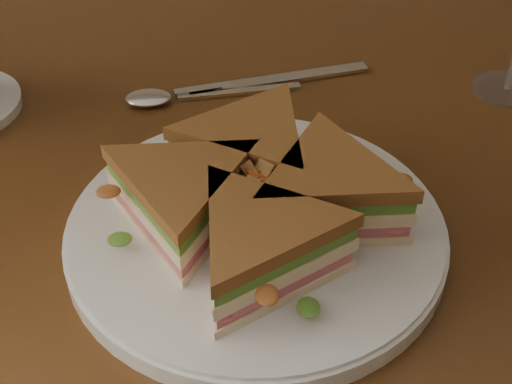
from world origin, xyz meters
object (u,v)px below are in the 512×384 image
knife (266,82)px  table (286,244)px  spoon (171,97)px  plate (256,232)px  sandwich_wedges (256,197)px

knife → table: bearing=-98.5°
spoon → table: bearing=-53.6°
plate → sandwich_wedges: bearing=-90.0°
plate → spoon: size_ratio=1.66×
table → spoon: spoon is taller
plate → table: bearing=67.9°
table → spoon: bearing=131.6°
sandwich_wedges → table: bearing=67.9°
table → sandwich_wedges: (-0.04, -0.09, 0.14)m
sandwich_wedges → plate: bearing=90.0°
table → plate: (-0.04, -0.09, 0.11)m
plate → knife: size_ratio=1.43×
plate → spoon: 0.23m
table → knife: 0.18m
table → sandwich_wedges: bearing=-112.1°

